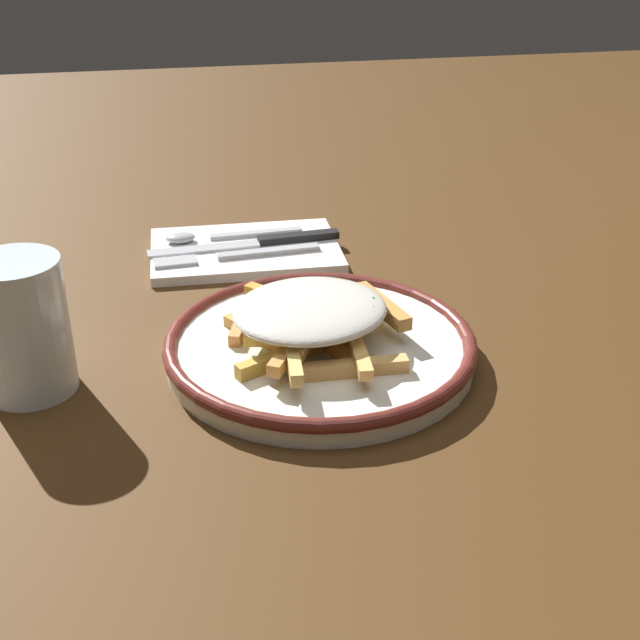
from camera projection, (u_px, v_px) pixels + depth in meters
The scene contains 8 objects.
ground_plane at pixel (320, 359), 0.73m from camera, with size 2.60×2.60×0.00m, color #492D13.
plate at pixel (320, 346), 0.72m from camera, with size 0.27×0.27×0.02m.
fries_heap at pixel (312, 319), 0.70m from camera, with size 0.18×0.17×0.04m.
napkin at pixel (245, 250), 0.93m from camera, with size 0.14×0.20×0.01m, color silver.
fork at pixel (237, 255), 0.90m from camera, with size 0.03×0.18×0.01m.
knife at pixel (262, 242), 0.93m from camera, with size 0.03×0.21×0.01m.
spoon at pixel (211, 236), 0.94m from camera, with size 0.02×0.15×0.01m.
water_glass at pixel (23, 326), 0.66m from camera, with size 0.07×0.07×0.11m, color silver.
Camera 1 is at (-0.62, 0.12, 0.36)m, focal length 47.76 mm.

